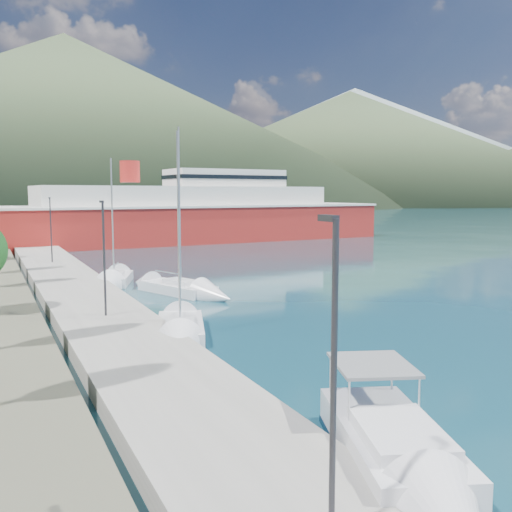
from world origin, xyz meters
TOP-DOWN VIEW (x-y plane):
  - ground at (0.00, 120.00)m, footprint 1400.00×1400.00m
  - quay at (-9.00, 26.00)m, footprint 5.00×88.00m
  - hills_far at (138.59, 618.73)m, footprint 1480.00×900.00m
  - hills_near at (98.04, 372.50)m, footprint 1010.00×520.00m
  - lamp_posts at (-9.00, 15.03)m, footprint 0.15×48.15m
  - motor_cruiser at (-5.82, -6.59)m, footprint 5.20×8.74m
  - sailboat_near at (-6.38, 9.07)m, footprint 4.62×8.11m
  - sailboat_mid at (-1.36, 20.87)m, footprint 5.35×9.14m
  - sailboat_far at (-5.92, 27.57)m, footprint 4.73×7.76m
  - ferry at (13.06, 64.68)m, footprint 63.10×17.79m

SIDE VIEW (x-z plane):
  - ground at x=0.00m, z-range 0.00..0.00m
  - sailboat_near at x=-6.38m, z-range -5.28..5.89m
  - sailboat_far at x=-5.92m, z-range -5.13..5.75m
  - sailboat_mid at x=-1.36m, z-range -6.09..6.71m
  - quay at x=-9.00m, z-range 0.00..0.80m
  - motor_cruiser at x=-5.82m, z-range -1.04..2.07m
  - ferry at x=13.06m, z-range -2.42..9.95m
  - lamp_posts at x=-9.00m, z-range 1.05..7.11m
  - hills_near at x=98.04m, z-range -8.32..106.68m
  - hills_far at x=138.59m, z-range -12.61..167.39m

